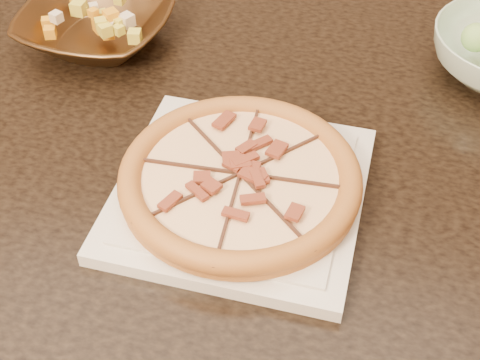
# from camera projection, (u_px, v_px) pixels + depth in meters

# --- Properties ---
(dining_table) EXTENTS (1.62, 1.12, 0.75)m
(dining_table) POSITION_uv_depth(u_px,v_px,m) (206.00, 162.00, 0.96)
(dining_table) COLOR black
(dining_table) RESTS_ON floor
(plate) EXTENTS (0.31, 0.31, 0.02)m
(plate) POSITION_uv_depth(u_px,v_px,m) (240.00, 192.00, 0.78)
(plate) COLOR beige
(plate) RESTS_ON dining_table
(pizza) EXTENTS (0.28, 0.28, 0.03)m
(pizza) POSITION_uv_depth(u_px,v_px,m) (240.00, 178.00, 0.76)
(pizza) COLOR #BA7228
(pizza) RESTS_ON plate
(bronze_bowl) EXTENTS (0.25, 0.25, 0.05)m
(bronze_bowl) POSITION_uv_depth(u_px,v_px,m) (97.00, 27.00, 1.00)
(bronze_bowl) COLOR #543A1F
(bronze_bowl) RESTS_ON dining_table
(mixed_dish) EXTENTS (0.11, 0.11, 0.03)m
(mixed_dish) POSITION_uv_depth(u_px,v_px,m) (92.00, 2.00, 0.97)
(mixed_dish) COLOR beige
(mixed_dish) RESTS_ON bronze_bowl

